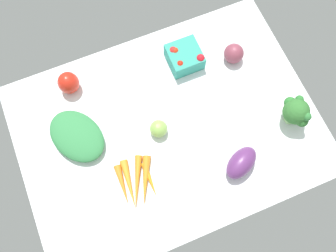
# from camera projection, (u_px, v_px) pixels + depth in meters

# --- Properties ---
(tablecloth) EXTENTS (1.04, 0.76, 0.02)m
(tablecloth) POSITION_uv_depth(u_px,v_px,m) (168.00, 129.00, 1.29)
(tablecloth) COLOR white
(tablecloth) RESTS_ON ground
(leafy_greens_clump) EXTENTS (0.23, 0.26, 0.05)m
(leafy_greens_clump) POSITION_uv_depth(u_px,v_px,m) (77.00, 136.00, 1.25)
(leafy_greens_clump) COLOR #338147
(leafy_greens_clump) RESTS_ON tablecloth
(bell_pepper_red) EXTENTS (0.09, 0.09, 0.09)m
(bell_pepper_red) POSITION_uv_depth(u_px,v_px,m) (68.00, 83.00, 1.29)
(bell_pepper_red) COLOR red
(bell_pepper_red) RESTS_ON tablecloth
(eggplant) EXTENTS (0.15, 0.13, 0.08)m
(eggplant) POSITION_uv_depth(u_px,v_px,m) (241.00, 163.00, 1.21)
(eggplant) COLOR #5F2E69
(eggplant) RESTS_ON tablecloth
(berry_basket) EXTENTS (0.12, 0.12, 0.08)m
(berry_basket) POSITION_uv_depth(u_px,v_px,m) (184.00, 57.00, 1.33)
(berry_basket) COLOR teal
(berry_basket) RESTS_ON tablecloth
(red_onion_near_basket) EXTENTS (0.07, 0.07, 0.07)m
(red_onion_near_basket) POSITION_uv_depth(u_px,v_px,m) (234.00, 53.00, 1.34)
(red_onion_near_basket) COLOR brown
(red_onion_near_basket) RESTS_ON tablecloth
(heirloom_tomato_green) EXTENTS (0.06, 0.06, 0.06)m
(heirloom_tomato_green) POSITION_uv_depth(u_px,v_px,m) (159.00, 129.00, 1.25)
(heirloom_tomato_green) COLOR #8DBB54
(heirloom_tomato_green) RESTS_ON tablecloth
(carrot_bunch) EXTENTS (0.14, 0.17, 0.03)m
(carrot_bunch) POSITION_uv_depth(u_px,v_px,m) (137.00, 182.00, 1.21)
(carrot_bunch) COLOR orange
(carrot_bunch) RESTS_ON tablecloth
(broccoli_head) EXTENTS (0.09, 0.11, 0.12)m
(broccoli_head) POSITION_uv_depth(u_px,v_px,m) (296.00, 112.00, 1.23)
(broccoli_head) COLOR #9FCD87
(broccoli_head) RESTS_ON tablecloth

